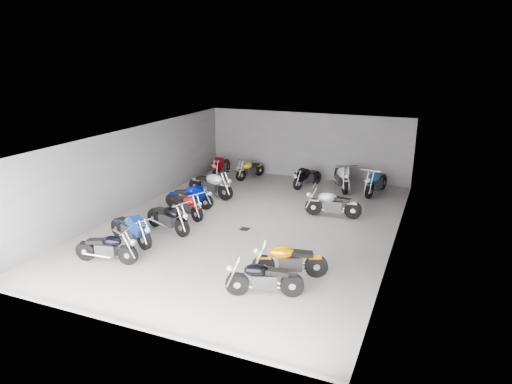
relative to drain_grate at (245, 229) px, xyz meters
The scene contains 20 objects.
ground 0.50m from the drain_grate, 90.00° to the left, with size 14.00×14.00×0.00m, color #9E9C96.
wall_back 7.67m from the drain_grate, 90.00° to the left, with size 10.00×0.10×3.20m, color slate.
wall_left 5.27m from the drain_grate, behind, with size 0.10×14.00×3.20m, color slate.
wall_right 5.27m from the drain_grate, ahead, with size 0.10×14.00×3.20m, color slate.
ceiling 3.25m from the drain_grate, 90.00° to the left, with size 10.00×14.00×0.04m, color black.
drain_grate is the anchor object (origin of this frame).
motorcycle_left_a 4.82m from the drain_grate, 123.86° to the right, with size 1.95×0.54×0.86m.
motorcycle_left_b 3.89m from the drain_grate, 138.66° to the right, with size 2.05×0.82×0.93m.
motorcycle_left_c 2.69m from the drain_grate, 152.55° to the right, with size 2.07×0.78×0.94m.
motorcycle_left_d 2.56m from the drain_grate, behind, with size 1.84×0.88×0.86m.
motorcycle_left_e 3.20m from the drain_grate, 157.30° to the left, with size 1.97×0.53×0.87m.
motorcycle_left_f 4.05m from the drain_grate, 134.96° to the left, with size 2.31×0.66×1.02m.
motorcycle_right_a 4.64m from the drain_grate, 60.03° to the right, with size 1.94×0.81×0.89m.
motorcycle_right_b 3.83m from the drain_grate, 47.22° to the right, with size 1.99×0.95×0.93m.
motorcycle_right_f 3.56m from the drain_grate, 43.77° to the left, with size 2.13×0.49×0.94m.
motorcycle_back_a 7.34m from the drain_grate, 123.10° to the left, with size 0.46×2.10×0.92m.
motorcycle_back_b 6.73m from the drain_grate, 111.73° to the left, with size 0.75×1.86×0.85m.
motorcycle_back_d 5.93m from the drain_grate, 84.88° to the left, with size 0.85×1.87×0.86m.
motorcycle_back_e 6.51m from the drain_grate, 71.37° to the left, with size 1.11×2.22×1.04m.
motorcycle_back_f 7.01m from the drain_grate, 58.70° to the left, with size 0.66×2.25×1.00m.
Camera 1 is at (6.12, -14.18, 6.01)m, focal length 32.00 mm.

